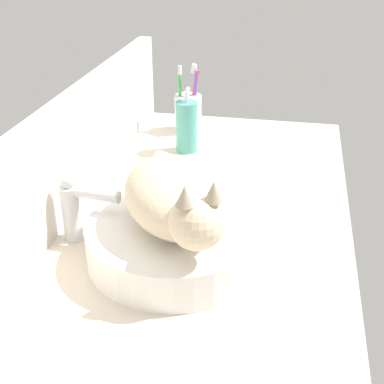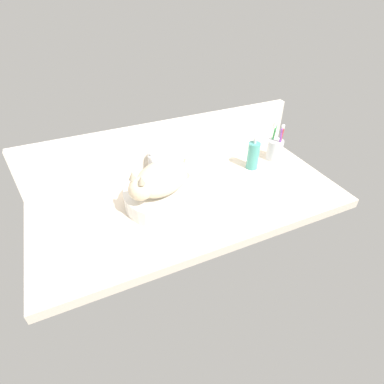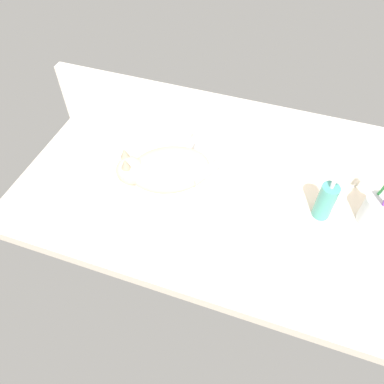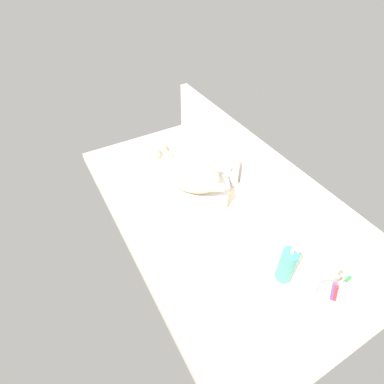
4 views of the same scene
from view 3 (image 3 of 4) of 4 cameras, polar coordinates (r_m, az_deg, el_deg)
name	(u,v)px [view 3 (image 3 of 4)]	position (r cm, az deg, el deg)	size (l,w,h in cm)	color
ground_plane	(201,212)	(123.04, 1.35, -3.02)	(128.02, 59.41, 4.00)	beige
backsplash_panel	(227,127)	(131.85, 5.29, 9.80)	(128.02, 3.60, 23.14)	silver
sink_basin	(171,188)	(122.39, -3.19, 0.60)	(31.96, 31.96, 6.95)	white
cat	(166,169)	(115.42, -4.05, 3.46)	(30.12, 26.91, 14.00)	beige
faucet	(196,143)	(131.73, 0.63, 7.53)	(3.94, 11.86, 13.60)	silver
soap_dispenser	(326,201)	(121.75, 19.69, -1.31)	(5.52, 5.52, 16.43)	teal
toothbrush_cup	(374,210)	(127.06, 26.04, -2.42)	(7.63, 7.63, 18.72)	silver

